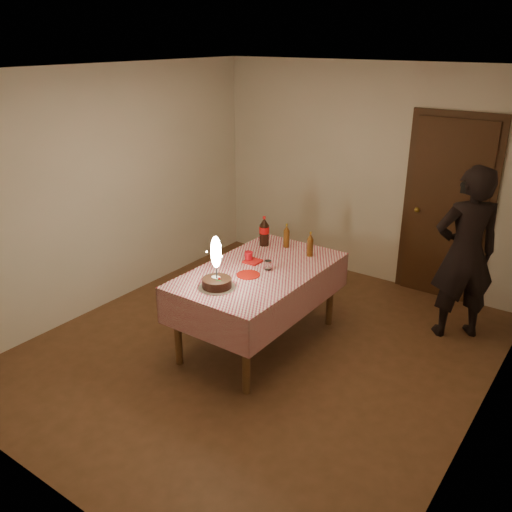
% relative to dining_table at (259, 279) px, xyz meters
% --- Properties ---
extents(ground, '(4.00, 4.50, 0.01)m').
position_rel_dining_table_xyz_m(ground, '(0.09, -0.12, -0.69)').
color(ground, brown).
rests_on(ground, ground).
extents(room_shell, '(4.04, 4.54, 2.62)m').
position_rel_dining_table_xyz_m(room_shell, '(0.12, -0.04, 0.96)').
color(room_shell, silver).
rests_on(room_shell, ground).
extents(dining_table, '(1.02, 1.72, 0.80)m').
position_rel_dining_table_xyz_m(dining_table, '(0.00, 0.00, 0.00)').
color(dining_table, brown).
rests_on(dining_table, ground).
extents(birthday_cake, '(0.33, 0.33, 0.48)m').
position_rel_dining_table_xyz_m(birthday_cake, '(-0.07, -0.54, 0.23)').
color(birthday_cake, white).
rests_on(birthday_cake, dining_table).
extents(red_plate, '(0.22, 0.22, 0.01)m').
position_rel_dining_table_xyz_m(red_plate, '(-0.00, -0.17, 0.11)').
color(red_plate, red).
rests_on(red_plate, dining_table).
extents(red_cup, '(0.08, 0.08, 0.10)m').
position_rel_dining_table_xyz_m(red_cup, '(-0.19, 0.10, 0.16)').
color(red_cup, '#B70C15').
rests_on(red_cup, dining_table).
extents(clear_cup, '(0.07, 0.07, 0.09)m').
position_rel_dining_table_xyz_m(clear_cup, '(0.07, 0.04, 0.15)').
color(clear_cup, silver).
rests_on(clear_cup, dining_table).
extents(napkin_stack, '(0.15, 0.15, 0.02)m').
position_rel_dining_table_xyz_m(napkin_stack, '(-0.15, 0.10, 0.12)').
color(napkin_stack, red).
rests_on(napkin_stack, dining_table).
extents(cola_bottle, '(0.10, 0.10, 0.32)m').
position_rel_dining_table_xyz_m(cola_bottle, '(-0.32, 0.55, 0.26)').
color(cola_bottle, black).
rests_on(cola_bottle, dining_table).
extents(amber_bottle_left, '(0.06, 0.06, 0.26)m').
position_rel_dining_table_xyz_m(amber_bottle_left, '(-0.10, 0.64, 0.22)').
color(amber_bottle_left, '#5E3410').
rests_on(amber_bottle_left, dining_table).
extents(amber_bottle_right, '(0.06, 0.06, 0.26)m').
position_rel_dining_table_xyz_m(amber_bottle_right, '(0.22, 0.57, 0.22)').
color(amber_bottle_right, '#5E3410').
rests_on(amber_bottle_right, dining_table).
extents(photographer, '(0.77, 0.73, 1.76)m').
position_rel_dining_table_xyz_m(photographer, '(1.53, 1.31, 0.19)').
color(photographer, black).
rests_on(photographer, ground).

